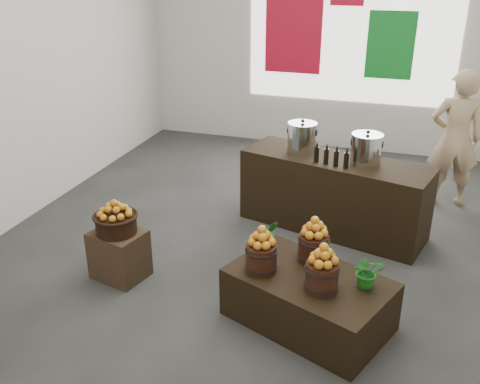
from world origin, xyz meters
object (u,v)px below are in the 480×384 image
(wicker_basket, at_px, (116,224))
(stock_pot_center, at_px, (366,150))
(stock_pot_left, at_px, (302,138))
(counter, at_px, (333,194))
(shopper, at_px, (455,139))
(display_table, at_px, (308,299))
(crate, at_px, (119,254))

(wicker_basket, relative_size, stock_pot_center, 1.21)
(wicker_basket, xyz_separation_m, stock_pot_left, (1.42, 1.79, 0.45))
(counter, bearing_deg, shopper, 56.40)
(wicker_basket, xyz_separation_m, display_table, (1.92, -0.15, -0.35))
(counter, bearing_deg, display_table, -72.47)
(display_table, bearing_deg, stock_pot_center, 104.37)
(stock_pot_center, bearing_deg, shopper, 51.81)
(crate, bearing_deg, stock_pot_center, 36.42)
(crate, bearing_deg, stock_pot_left, 51.65)
(stock_pot_left, bearing_deg, stock_pot_center, -14.88)
(stock_pot_left, height_order, stock_pot_center, same)
(stock_pot_center, bearing_deg, stock_pot_left, 165.12)
(crate, height_order, wicker_basket, wicker_basket)
(display_table, xyz_separation_m, stock_pot_center, (0.24, 1.74, 0.80))
(wicker_basket, relative_size, counter, 0.19)
(display_table, height_order, stock_pot_center, stock_pot_center)
(stock_pot_center, relative_size, shopper, 0.19)
(shopper, bearing_deg, wicker_basket, 33.58)
(wicker_basket, bearing_deg, shopper, 42.08)
(stock_pot_left, xyz_separation_m, stock_pot_center, (0.74, -0.20, 0.00))
(counter, relative_size, stock_pot_center, 6.47)
(crate, relative_size, display_table, 0.37)
(wicker_basket, xyz_separation_m, counter, (1.83, 1.68, -0.15))
(wicker_basket, bearing_deg, stock_pot_center, 36.42)
(counter, xyz_separation_m, stock_pot_left, (-0.42, 0.11, 0.60))
(counter, xyz_separation_m, stock_pot_center, (0.32, -0.09, 0.60))
(counter, bearing_deg, wicker_basket, -122.64)
(crate, xyz_separation_m, wicker_basket, (0.00, 0.00, 0.34))
(stock_pot_center, bearing_deg, wicker_basket, -143.58)
(display_table, height_order, stock_pot_left, stock_pot_left)
(counter, bearing_deg, stock_pot_left, -180.00)
(shopper, bearing_deg, crate, 33.58)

